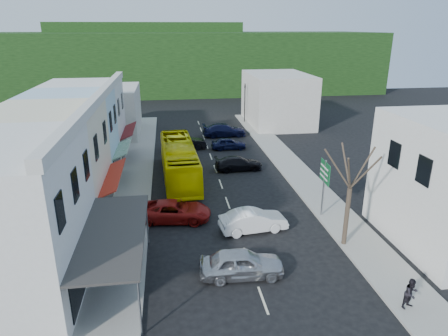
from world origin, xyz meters
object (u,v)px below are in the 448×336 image
pedestrian_left (131,215)px  street_tree (350,188)px  car_white (253,221)px  car_red (174,211)px  pedestrian_right (411,293)px  bus (179,162)px  direction_sign (323,189)px  traffic_signal (245,103)px  car_silver (242,265)px

pedestrian_left → street_tree: size_ratio=0.22×
pedestrian_left → car_white: bearing=-120.2°
car_red → pedestrian_right: size_ratio=2.71×
bus → pedestrian_right: size_ratio=6.82×
direction_sign → street_tree: bearing=-87.9°
pedestrian_left → bus: bearing=-41.3°
car_red → traffic_signal: size_ratio=0.83×
car_silver → pedestrian_right: pedestrian_right is taller
car_silver → traffic_signal: 37.82m
traffic_signal → street_tree: bearing=110.6°
car_silver → pedestrian_right: 8.54m
bus → car_silver: bearing=-82.2°
traffic_signal → direction_sign: bearing=110.7°
pedestrian_left → traffic_signal: traffic_signal is taller
street_tree → traffic_signal: 34.74m
car_silver → pedestrian_left: bearing=46.8°
pedestrian_right → street_tree: bearing=77.5°
car_white → pedestrian_right: bearing=-153.8°
pedestrian_left → pedestrian_right: size_ratio=1.00×
pedestrian_right → traffic_signal: traffic_signal is taller
car_silver → bus: bearing=12.3°
car_red → traffic_signal: bearing=-12.7°
pedestrian_left → traffic_signal: (13.77, 30.51, 1.79)m
pedestrian_right → street_tree: street_tree is taller
pedestrian_left → direction_sign: 13.62m
car_red → pedestrian_right: bearing=-128.1°
pedestrian_left → pedestrian_right: (14.04, -10.46, 0.00)m
car_white → pedestrian_left: 8.34m
bus → direction_sign: bearing=-45.6°
car_white → street_tree: (5.27, -2.72, 3.21)m
pedestrian_right → direction_sign: (-0.47, 10.36, 1.16)m
car_silver → pedestrian_left: (-6.47, 6.53, 0.30)m
car_silver → street_tree: bearing=-69.5°
car_red → street_tree: (10.51, -5.04, 3.21)m
traffic_signal → car_white: bearing=101.2°
bus → street_tree: street_tree is taller
pedestrian_right → car_silver: bearing=134.8°
car_silver → car_white: size_ratio=1.00×
direction_sign → bus: bearing=140.3°
car_red → street_tree: street_tree is taller
car_white → direction_sign: bearing=-82.4°
direction_sign → pedestrian_left: bearing=-176.9°
traffic_signal → car_silver: bearing=99.9°
car_red → pedestrian_left: pedestrian_left is taller
car_white → car_red: bearing=59.2°
pedestrian_right → traffic_signal: bearing=72.6°
bus → pedestrian_right: (10.41, -19.69, -0.55)m
street_tree → car_red: bearing=154.4°
bus → car_silver: bus is taller
pedestrian_left → street_tree: street_tree is taller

